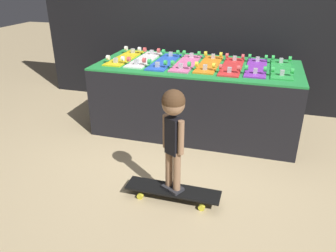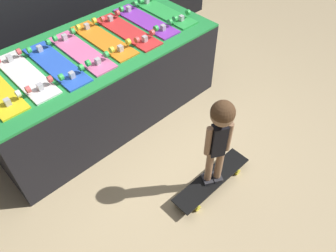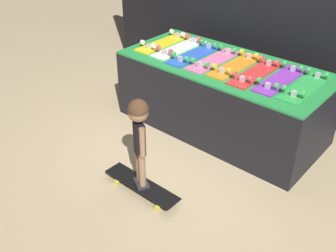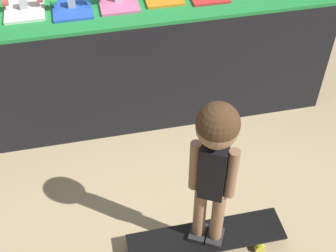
{
  "view_description": "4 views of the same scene",
  "coord_description": "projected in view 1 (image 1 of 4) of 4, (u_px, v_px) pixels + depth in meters",
  "views": [
    {
      "loc": [
        0.69,
        -2.92,
        1.69
      ],
      "look_at": [
        -0.04,
        -0.44,
        0.47
      ],
      "focal_mm": 35.0,
      "sensor_mm": 36.0,
      "label": 1
    },
    {
      "loc": [
        -1.25,
        -1.7,
        2.36
      ],
      "look_at": [
        0.08,
        -0.31,
        0.37
      ],
      "focal_mm": 35.0,
      "sensor_mm": 36.0,
      "label": 2
    },
    {
      "loc": [
        2.05,
        -2.69,
        2.39
      ],
      "look_at": [
        -0.02,
        -0.31,
        0.42
      ],
      "focal_mm": 42.0,
      "sensor_mm": 36.0,
      "label": 3
    },
    {
      "loc": [
        -0.34,
        -2.01,
        2.07
      ],
      "look_at": [
        0.02,
        -0.32,
        0.4
      ],
      "focal_mm": 50.0,
      "sensor_mm": 36.0,
      "label": 4
    }
  ],
  "objects": [
    {
      "name": "skateboard_purple_on_rack",
      "position": [
        256.0,
        67.0,
        3.44
      ],
      "size": [
        0.21,
        0.77,
        0.09
      ],
      "color": "purple",
      "rests_on": "display_rack"
    },
    {
      "name": "child",
      "position": [
        173.0,
        123.0,
        2.41
      ],
      "size": [
        0.19,
        0.17,
        0.85
      ],
      "rotation": [
        0.0,
        0.0,
        -0.49
      ],
      "color": "#2D2D33",
      "rests_on": "skateboard_on_floor"
    },
    {
      "name": "skateboard_green_on_rack",
      "position": [
        281.0,
        68.0,
        3.39
      ],
      "size": [
        0.21,
        0.77,
        0.09
      ],
      "color": "green",
      "rests_on": "display_rack"
    },
    {
      "name": "skateboard_blue_on_rack",
      "position": [
        164.0,
        61.0,
        3.67
      ],
      "size": [
        0.21,
        0.77,
        0.09
      ],
      "color": "blue",
      "rests_on": "display_rack"
    },
    {
      "name": "ground_plane",
      "position": [
        184.0,
        150.0,
        3.43
      ],
      "size": [
        16.0,
        16.0,
        0.0
      ],
      "primitive_type": "plane",
      "color": "tan"
    },
    {
      "name": "display_rack",
      "position": [
        196.0,
        98.0,
        3.76
      ],
      "size": [
        2.21,
        1.03,
        0.77
      ],
      "color": "black",
      "rests_on": "ground_plane"
    },
    {
      "name": "skateboard_yellow_on_rack",
      "position": [
        125.0,
        57.0,
        3.83
      ],
      "size": [
        0.21,
        0.77,
        0.09
      ],
      "color": "yellow",
      "rests_on": "display_rack"
    },
    {
      "name": "skateboard_pink_on_rack",
      "position": [
        186.0,
        62.0,
        3.61
      ],
      "size": [
        0.21,
        0.77,
        0.09
      ],
      "color": "pink",
      "rests_on": "display_rack"
    },
    {
      "name": "skateboard_white_on_rack",
      "position": [
        145.0,
        59.0,
        3.76
      ],
      "size": [
        0.21,
        0.77,
        0.09
      ],
      "color": "white",
      "rests_on": "display_rack"
    },
    {
      "name": "skateboard_red_on_rack",
      "position": [
        232.0,
        66.0,
        3.48
      ],
      "size": [
        0.21,
        0.77,
        0.09
      ],
      "color": "red",
      "rests_on": "display_rack"
    },
    {
      "name": "skateboard_orange_on_rack",
      "position": [
        209.0,
        63.0,
        3.57
      ],
      "size": [
        0.21,
        0.77,
        0.09
      ],
      "color": "orange",
      "rests_on": "display_rack"
    },
    {
      "name": "skateboard_on_floor",
      "position": [
        173.0,
        191.0,
        2.67
      ],
      "size": [
        0.78,
        0.19,
        0.09
      ],
      "color": "black",
      "rests_on": "ground_plane"
    },
    {
      "name": "back_wall",
      "position": [
        212.0,
        23.0,
        4.2
      ],
      "size": [
        4.8,
        0.1,
        2.21
      ],
      "color": "black",
      "rests_on": "ground_plane"
    }
  ]
}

